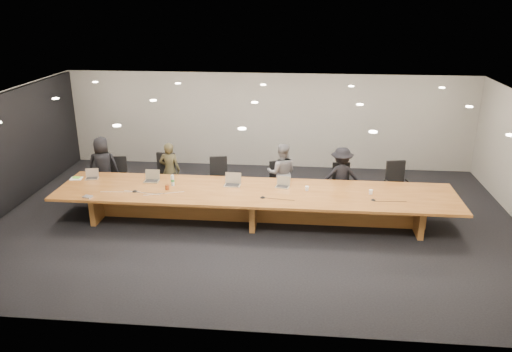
{
  "coord_description": "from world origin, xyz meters",
  "views": [
    {
      "loc": [
        1.03,
        -10.39,
        4.92
      ],
      "look_at": [
        0.0,
        0.3,
        1.0
      ],
      "focal_mm": 35.0,
      "sensor_mm": 36.0,
      "label": 1
    }
  ],
  "objects": [
    {
      "name": "laptop_c",
      "position": [
        -0.55,
        0.27,
        0.9
      ],
      "size": [
        0.38,
        0.28,
        0.29
      ],
      "primitive_type": null,
      "rotation": [
        0.0,
        0.0,
        -0.04
      ],
      "color": "#C0B193",
      "rests_on": "conference_table"
    },
    {
      "name": "av_box",
      "position": [
        -3.6,
        -0.72,
        0.76
      ],
      "size": [
        0.22,
        0.18,
        0.03
      ],
      "primitive_type": "cube",
      "rotation": [
        0.0,
        0.0,
        -0.25
      ],
      "color": "#AAAAAF",
      "rests_on": "conference_table"
    },
    {
      "name": "amber_mug",
      "position": [
        -1.99,
        -0.11,
        0.81
      ],
      "size": [
        0.11,
        0.11,
        0.11
      ],
      "primitive_type": "cylinder",
      "rotation": [
        0.0,
        0.0,
        -0.17
      ],
      "color": "brown",
      "rests_on": "conference_table"
    },
    {
      "name": "person_a",
      "position": [
        -4.04,
        1.26,
        0.78
      ],
      "size": [
        0.85,
        0.65,
        1.55
      ],
      "primitive_type": "imported",
      "rotation": [
        0.0,
        0.0,
        3.37
      ],
      "color": "black",
      "rests_on": "ground"
    },
    {
      "name": "conference_table",
      "position": [
        0.0,
        0.0,
        0.52
      ],
      "size": [
        9.0,
        1.8,
        0.75
      ],
      "color": "brown",
      "rests_on": "ground"
    },
    {
      "name": "left_wall_panel",
      "position": [
        -5.94,
        0.0,
        1.37
      ],
      "size": [
        0.08,
        7.84,
        2.74
      ],
      "primitive_type": "cube",
      "color": "black",
      "rests_on": "ground"
    },
    {
      "name": "chair_mid_left",
      "position": [
        -1.04,
        1.33,
        0.53
      ],
      "size": [
        0.64,
        0.64,
        1.06
      ],
      "primitive_type": null,
      "rotation": [
        0.0,
        0.0,
        0.2
      ],
      "color": "black",
      "rests_on": "ground"
    },
    {
      "name": "mic_center",
      "position": [
        0.21,
        -0.38,
        0.77
      ],
      "size": [
        0.14,
        0.14,
        0.03
      ],
      "primitive_type": "cone",
      "rotation": [
        0.0,
        0.0,
        0.09
      ],
      "color": "black",
      "rests_on": "conference_table"
    },
    {
      "name": "chair_right",
      "position": [
        2.04,
        1.25,
        0.51
      ],
      "size": [
        0.58,
        0.58,
        1.03
      ],
      "primitive_type": null,
      "rotation": [
        0.0,
        0.0,
        0.11
      ],
      "color": "black",
      "rests_on": "ground"
    },
    {
      "name": "paper_cup_near",
      "position": [
        1.17,
        0.14,
        0.8
      ],
      "size": [
        0.1,
        0.1,
        0.1
      ],
      "primitive_type": "cone",
      "rotation": [
        0.0,
        0.0,
        0.11
      ],
      "color": "white",
      "rests_on": "conference_table"
    },
    {
      "name": "person_d",
      "position": [
        2.01,
        1.2,
        0.73
      ],
      "size": [
        0.98,
        0.61,
        1.47
      ],
      "primitive_type": "imported",
      "rotation": [
        0.0,
        0.0,
        3.21
      ],
      "color": "black",
      "rests_on": "ground"
    },
    {
      "name": "person_c",
      "position": [
        0.55,
        1.24,
        0.76
      ],
      "size": [
        0.75,
        0.59,
        1.51
      ],
      "primitive_type": "imported",
      "rotation": [
        0.0,
        0.0,
        3.16
      ],
      "color": "slate",
      "rests_on": "ground"
    },
    {
      "name": "chair_far_left",
      "position": [
        -3.68,
        1.32,
        0.5
      ],
      "size": [
        0.58,
        0.58,
        0.99
      ],
      "primitive_type": null,
      "rotation": [
        0.0,
        0.0,
        0.16
      ],
      "color": "black",
      "rests_on": "ground"
    },
    {
      "name": "notepad",
      "position": [
        -4.35,
        0.37,
        0.76
      ],
      "size": [
        0.31,
        0.26,
        0.02
      ],
      "primitive_type": "cube",
      "rotation": [
        0.0,
        0.0,
        0.16
      ],
      "color": "white",
      "rests_on": "conference_table"
    },
    {
      "name": "mic_right",
      "position": [
        2.6,
        -0.29,
        0.76
      ],
      "size": [
        0.12,
        0.12,
        0.03
      ],
      "primitive_type": "cone",
      "rotation": [
        0.0,
        0.0,
        -0.11
      ],
      "color": "black",
      "rests_on": "conference_table"
    },
    {
      "name": "chair_mid_right",
      "position": [
        0.5,
        1.27,
        0.51
      ],
      "size": [
        0.65,
        0.65,
        1.02
      ],
      "primitive_type": null,
      "rotation": [
        0.0,
        0.0,
        0.31
      ],
      "color": "black",
      "rests_on": "ground"
    },
    {
      "name": "chair_left",
      "position": [
        -2.44,
        1.2,
        0.58
      ],
      "size": [
        0.64,
        0.64,
        1.16
      ],
      "primitive_type": null,
      "rotation": [
        0.0,
        0.0,
        -0.09
      ],
      "color": "black",
      "rests_on": "ground"
    },
    {
      "name": "lime_gadget",
      "position": [
        -4.35,
        0.38,
        0.78
      ],
      "size": [
        0.17,
        0.1,
        0.03
      ],
      "primitive_type": "cube",
      "rotation": [
        0.0,
        0.0,
        -0.02
      ],
      "color": "#6FCF37",
      "rests_on": "notepad"
    },
    {
      "name": "person_b",
      "position": [
        -2.29,
        1.27,
        0.72
      ],
      "size": [
        0.53,
        0.36,
        1.45
      ],
      "primitive_type": "imported",
      "rotation": [
        0.0,
        0.0,
        3.16
      ],
      "color": "#35311D",
      "rests_on": "ground"
    },
    {
      "name": "back_wall",
      "position": [
        0.0,
        4.0,
        1.4
      ],
      "size": [
        12.0,
        0.02,
        2.8
      ],
      "primitive_type": "cube",
      "color": "#B8B5A7",
      "rests_on": "ground"
    },
    {
      "name": "mic_left",
      "position": [
        -2.68,
        -0.3,
        0.77
      ],
      "size": [
        0.14,
        0.14,
        0.03
      ],
      "primitive_type": "cone",
      "rotation": [
        0.0,
        0.0,
        -0.01
      ],
      "color": "black",
      "rests_on": "conference_table"
    },
    {
      "name": "chair_far_right",
      "position": [
        3.38,
        1.22,
        0.56
      ],
      "size": [
        0.67,
        0.67,
        1.12
      ],
      "primitive_type": null,
      "rotation": [
        0.0,
        0.0,
        0.2
      ],
      "color": "black",
      "rests_on": "ground"
    },
    {
      "name": "laptop_a",
      "position": [
        -3.98,
        0.41,
        0.87
      ],
      "size": [
        0.34,
        0.28,
        0.24
      ],
      "primitive_type": null,
      "rotation": [
        0.0,
        0.0,
        0.24
      ],
      "color": "#BDA890",
      "rests_on": "conference_table"
    },
    {
      "name": "laptop_d",
      "position": [
        0.61,
        0.29,
        0.87
      ],
      "size": [
        0.34,
        0.28,
        0.24
      ],
      "primitive_type": null,
      "rotation": [
        0.0,
        0.0,
        -0.2
      ],
      "color": "#BBAF8F",
      "rests_on": "conference_table"
    },
    {
      "name": "paper_cup_far",
      "position": [
        2.58,
        0.06,
        0.8
      ],
      "size": [
        0.09,
        0.09,
        0.1
      ],
      "primitive_type": "cone",
      "rotation": [
        0.0,
        0.0,
        -0.05
      ],
      "color": "white",
      "rests_on": "conference_table"
    },
    {
      "name": "water_bottle",
      "position": [
        -1.93,
        0.16,
        0.87
      ],
      "size": [
        0.08,
        0.08,
        0.25
      ],
      "primitive_type": "cylinder",
      "rotation": [
        0.0,
        0.0,
        -0.06
      ],
      "color": "silver",
      "rests_on": "conference_table"
    },
    {
      "name": "ground",
      "position": [
        0.0,
        0.0,
        0.0
      ],
      "size": [
        12.0,
        12.0,
        0.0
      ],
      "primitive_type": "plane",
      "color": "black",
      "rests_on": "ground"
    },
    {
      "name": "laptop_b",
      "position": [
        -2.49,
        0.36,
        0.88
      ],
      "size": [
        0.35,
        0.26,
        0.27
      ],
      "primitive_type": null,
      "rotation": [
        0.0,
        0.0,
        0.02
      ],
      "color": "tan",
      "rests_on": "conference_table"
    }
  ]
}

